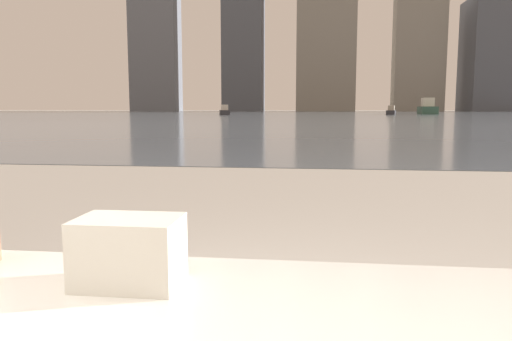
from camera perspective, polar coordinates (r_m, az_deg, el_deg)
name	(u,v)px	position (r m, az deg, el deg)	size (l,w,h in m)	color
towel_stack	(129,252)	(1.21, -14.32, -8.97)	(0.24, 0.16, 0.16)	silver
harbor_water	(314,115)	(62.35, 6.67, 6.36)	(180.00, 110.00, 0.01)	slate
harbor_boat_0	(391,111)	(64.54, 15.19, 6.54)	(1.62, 3.13, 1.12)	#2D2D33
harbor_boat_1	(427,108)	(69.97, 19.01, 6.73)	(2.38, 5.86, 2.15)	#335647
harbor_boat_3	(225,111)	(59.40, -3.61, 6.77)	(1.81, 3.39, 1.21)	#2D2D33
skyline_tower_0	(156,52)	(125.24, -11.41, 13.19)	(11.09, 7.13, 28.40)	slate
skyline_tower_4	(498,55)	(125.30, 25.93, 11.75)	(13.62, 13.60, 24.65)	#4C515B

